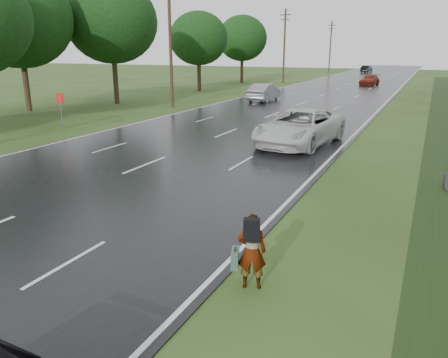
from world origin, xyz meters
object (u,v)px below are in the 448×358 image
road_sign (61,105)px  silver_sedan (264,92)px  pedestrian (251,250)px  white_pickup (300,127)px

road_sign → silver_sedan: road_sign is taller
road_sign → silver_sedan: 20.62m
pedestrian → silver_sedan: silver_sedan is taller
road_sign → silver_sedan: bearing=76.3°
pedestrian → silver_sedan: 33.09m
road_sign → pedestrian: bearing=-34.7°
white_pickup → silver_sedan: 19.20m
white_pickup → silver_sedan: (-8.28, 17.32, -0.07)m
pedestrian → road_sign: bearing=-54.1°
silver_sedan → road_sign: bearing=75.8°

